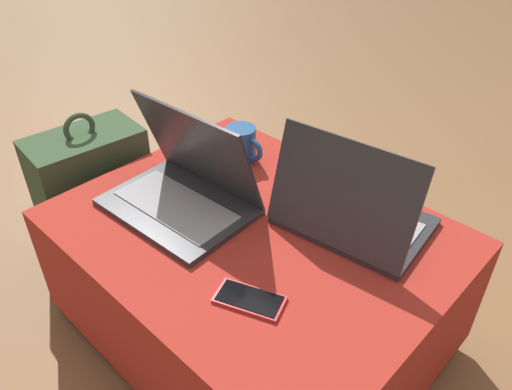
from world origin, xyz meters
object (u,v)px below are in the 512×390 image
object	(u,v)px
laptop_far	(350,212)
backpack	(94,197)
laptop_near	(185,187)
coffee_mug	(242,144)
cell_phone	(249,299)

from	to	relation	value
laptop_far	backpack	world-z (taller)	laptop_far
laptop_near	backpack	bearing A→B (deg)	-177.31
laptop_near	coffee_mug	world-z (taller)	laptop_near
laptop_far	cell_phone	world-z (taller)	laptop_far
laptop_far	coffee_mug	world-z (taller)	laptop_far
laptop_near	backpack	xyz separation A→B (m)	(-0.43, -0.04, -0.23)
laptop_near	coffee_mug	bearing A→B (deg)	98.65
cell_phone	coffee_mug	xyz separation A→B (m)	(-0.41, 0.38, 0.05)
cell_phone	backpack	size ratio (longest dim) A/B	0.31
cell_phone	laptop_near	bearing A→B (deg)	-130.87
backpack	coffee_mug	world-z (taller)	backpack
laptop_near	laptop_far	bearing A→B (deg)	26.46
cell_phone	backpack	xyz separation A→B (m)	(-0.79, 0.08, -0.18)
backpack	laptop_far	bearing A→B (deg)	113.30
coffee_mug	cell_phone	bearing A→B (deg)	-43.34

